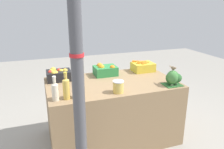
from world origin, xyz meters
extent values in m
plane|color=gray|center=(0.00, 0.00, 0.00)|extent=(10.00, 10.00, 0.00)
cube|color=#937551|center=(0.00, 0.00, 0.40)|extent=(1.62, 0.95, 0.80)
cylinder|color=#4C4C51|center=(-0.56, -0.75, 1.32)|extent=(0.11, 0.11, 2.63)
cylinder|color=red|center=(-0.56, -0.75, 1.35)|extent=(0.12, 0.12, 0.03)
cube|color=black|center=(-0.62, 0.30, 0.86)|extent=(0.30, 0.24, 0.12)
sphere|color=gold|center=(-0.54, 0.30, 0.91)|extent=(0.07, 0.07, 0.07)
sphere|color=gold|center=(-0.72, 0.32, 0.91)|extent=(0.06, 0.06, 0.06)
sphere|color=gold|center=(-0.67, 0.24, 0.91)|extent=(0.07, 0.07, 0.07)
sphere|color=red|center=(-0.73, 0.29, 0.91)|extent=(0.06, 0.06, 0.06)
sphere|color=gold|center=(-0.71, 0.31, 0.91)|extent=(0.07, 0.07, 0.07)
sphere|color=gold|center=(-0.59, 0.30, 0.91)|extent=(0.07, 0.07, 0.07)
sphere|color=gold|center=(-0.69, 0.38, 0.92)|extent=(0.08, 0.08, 0.08)
sphere|color=gold|center=(-0.69, 0.23, 0.92)|extent=(0.06, 0.06, 0.06)
sphere|color=red|center=(-0.61, 0.33, 0.91)|extent=(0.06, 0.06, 0.06)
cube|color=#2D8442|center=(0.01, 0.30, 0.86)|extent=(0.30, 0.24, 0.12)
sphere|color=orange|center=(-0.06, 0.28, 0.92)|extent=(0.08, 0.08, 0.08)
sphere|color=orange|center=(-0.05, 0.37, 0.92)|extent=(0.09, 0.09, 0.09)
sphere|color=orange|center=(-0.04, 0.37, 0.92)|extent=(0.07, 0.07, 0.07)
sphere|color=orange|center=(-0.05, 0.31, 0.91)|extent=(0.09, 0.09, 0.09)
sphere|color=orange|center=(0.09, 0.23, 0.92)|extent=(0.07, 0.07, 0.07)
cube|color=gold|center=(0.59, 0.30, 0.86)|extent=(0.30, 0.24, 0.12)
cone|color=orange|center=(0.59, 0.30, 0.94)|extent=(0.15, 0.03, 0.02)
cone|color=orange|center=(0.53, 0.38, 0.94)|extent=(0.15, 0.06, 0.03)
cone|color=orange|center=(0.60, 0.24, 0.93)|extent=(0.13, 0.04, 0.02)
cone|color=orange|center=(0.63, 0.29, 0.93)|extent=(0.15, 0.05, 0.02)
cone|color=orange|center=(0.58, 0.31, 0.95)|extent=(0.17, 0.05, 0.03)
cone|color=orange|center=(0.55, 0.28, 0.94)|extent=(0.13, 0.07, 0.03)
cone|color=orange|center=(0.63, 0.30, 0.93)|extent=(0.12, 0.03, 0.03)
cube|color=#2D602D|center=(0.66, -0.35, 0.80)|extent=(0.22, 0.18, 0.01)
ellipsoid|color=#427F3D|center=(0.64, -0.37, 0.91)|extent=(0.12, 0.12, 0.15)
cylinder|color=#B2C693|center=(0.64, -0.37, 0.82)|extent=(0.03, 0.03, 0.02)
ellipsoid|color=#427F3D|center=(0.66, -0.31, 0.88)|extent=(0.12, 0.12, 0.13)
cylinder|color=#B2C693|center=(0.66, -0.31, 0.82)|extent=(0.03, 0.03, 0.02)
ellipsoid|color=#2D602D|center=(0.65, -0.35, 0.89)|extent=(0.15, 0.15, 0.17)
cylinder|color=#B2C693|center=(0.65, -0.35, 0.82)|extent=(0.03, 0.03, 0.02)
ellipsoid|color=#2D602D|center=(0.71, -0.35, 0.88)|extent=(0.13, 0.13, 0.12)
cylinder|color=#B2C693|center=(0.71, -0.35, 0.82)|extent=(0.03, 0.03, 0.02)
ellipsoid|color=#387033|center=(0.68, -0.31, 0.90)|extent=(0.14, 0.14, 0.15)
cylinder|color=#B2C693|center=(0.68, -0.31, 0.82)|extent=(0.03, 0.03, 0.02)
cylinder|color=beige|center=(-0.73, -0.33, 0.88)|extent=(0.07, 0.07, 0.17)
cone|color=beige|center=(-0.73, -0.33, 0.98)|extent=(0.07, 0.07, 0.03)
cylinder|color=beige|center=(-0.73, -0.33, 1.02)|extent=(0.03, 0.03, 0.05)
cylinder|color=silver|center=(-0.73, -0.33, 1.05)|extent=(0.04, 0.04, 0.01)
cylinder|color=gold|center=(-0.62, -0.33, 0.90)|extent=(0.07, 0.07, 0.21)
cone|color=gold|center=(-0.62, -0.33, 1.02)|extent=(0.07, 0.07, 0.02)
cylinder|color=gold|center=(-0.62, -0.33, 1.05)|extent=(0.03, 0.03, 0.05)
cylinder|color=gold|center=(-0.62, -0.33, 1.08)|extent=(0.04, 0.04, 0.01)
cylinder|color=gold|center=(-0.51, -0.33, 0.89)|extent=(0.08, 0.08, 0.18)
cone|color=gold|center=(-0.51, -0.33, 0.99)|extent=(0.08, 0.08, 0.02)
cylinder|color=gold|center=(-0.51, -0.33, 1.03)|extent=(0.03, 0.03, 0.05)
cylinder|color=#2D2D33|center=(-0.51, -0.33, 1.06)|extent=(0.04, 0.04, 0.01)
cylinder|color=#DBBC56|center=(-0.05, -0.35, 0.86)|extent=(0.12, 0.12, 0.13)
cylinder|color=white|center=(-0.05, -0.35, 0.93)|extent=(0.12, 0.12, 0.01)
cube|color=#4C3D2D|center=(0.66, -0.33, 0.99)|extent=(0.02, 0.02, 0.01)
ellipsoid|color=#7A664C|center=(0.66, -0.33, 1.01)|extent=(0.04, 0.07, 0.04)
sphere|color=#897556|center=(0.66, -0.37, 1.02)|extent=(0.03, 0.03, 0.03)
cone|color=#4C3D28|center=(0.66, -0.39, 1.02)|extent=(0.01, 0.01, 0.01)
cube|color=#7A664C|center=(0.66, -0.28, 1.01)|extent=(0.02, 0.04, 0.01)
camera|label=1|loc=(-0.86, -2.46, 1.74)|focal=35.00mm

